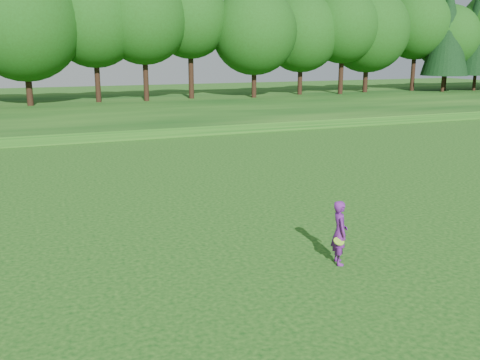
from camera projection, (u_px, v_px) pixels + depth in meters
name	position (u px, v px, depth m)	size (l,w,h in m)	color
ground	(279.00, 250.00, 14.03)	(140.00, 140.00, 0.00)	#0B3D0F
berm	(100.00, 109.00, 44.61)	(130.00, 30.00, 0.60)	#0B3D0F
walking_path	(133.00, 137.00, 32.06)	(130.00, 1.60, 0.04)	gray
treeline	(89.00, 15.00, 46.38)	(104.00, 7.00, 15.00)	#19440F
woman	(340.00, 233.00, 12.96)	(0.53, 0.67, 1.60)	#5F1B79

